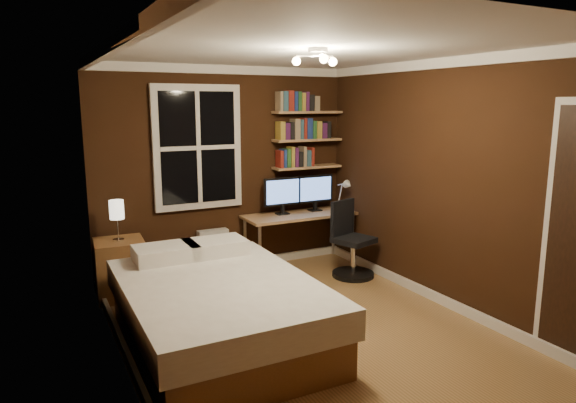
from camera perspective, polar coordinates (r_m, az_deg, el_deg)
name	(u,v)px	position (r m, az deg, el deg)	size (l,w,h in m)	color
floor	(309,333)	(4.83, 2.38, -14.44)	(4.20, 4.20, 0.00)	brown
wall_back	(225,171)	(6.33, -6.97, 3.40)	(3.20, 0.04, 2.50)	black
wall_left	(119,217)	(3.92, -18.30, -1.66)	(0.04, 4.20, 2.50)	black
wall_right	(449,185)	(5.40, 17.41, 1.72)	(0.04, 4.20, 2.50)	black
ceiling	(312,49)	(4.39, 2.64, 16.58)	(3.20, 4.20, 0.02)	white
window	(198,148)	(6.15, -10.00, 5.92)	(1.06, 0.06, 1.46)	silver
ceiling_fixture	(318,61)	(4.29, 3.32, 15.36)	(0.44, 0.44, 0.18)	beige
bookshelf_lower	(307,167)	(6.67, 2.14, 3.86)	(0.92, 0.22, 0.03)	#A57850
books_row_lower	(307,157)	(6.65, 2.15, 4.97)	(0.54, 0.16, 0.23)	maroon
bookshelf_middle	(307,140)	(6.64, 2.16, 6.86)	(0.92, 0.22, 0.03)	#A57850
books_row_middle	(307,130)	(6.63, 2.17, 7.98)	(0.66, 0.16, 0.23)	navy
bookshelf_upper	(308,112)	(6.62, 2.18, 9.88)	(0.92, 0.22, 0.03)	#A57850
books_row_upper	(308,102)	(6.62, 2.19, 11.01)	(0.54, 0.16, 0.23)	#285E2B
bed	(218,310)	(4.56, -7.74, -11.87)	(1.53, 2.12, 0.72)	brown
nightstand	(120,269)	(5.84, -18.13, -7.11)	(0.50, 0.50, 0.63)	brown
bedside_lamp	(117,220)	(5.70, -18.44, -2.02)	(0.15, 0.15, 0.43)	#EEE6C9
radiator	(213,252)	(6.36, -8.29, -5.56)	(0.37, 0.13, 0.55)	silver
desk	(300,218)	(6.53, 1.29, -1.89)	(1.44, 0.54, 0.68)	#A57850
monitor_left	(282,196)	(6.44, -0.63, 0.61)	(0.51, 0.12, 0.47)	black
monitor_right	(315,193)	(6.67, 3.03, 0.95)	(0.51, 0.12, 0.47)	black
desk_lamp	(343,195)	(6.67, 6.15, 0.78)	(0.14, 0.32, 0.44)	silver
office_chair	(351,248)	(6.26, 6.99, -5.20)	(0.52, 0.52, 0.92)	black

